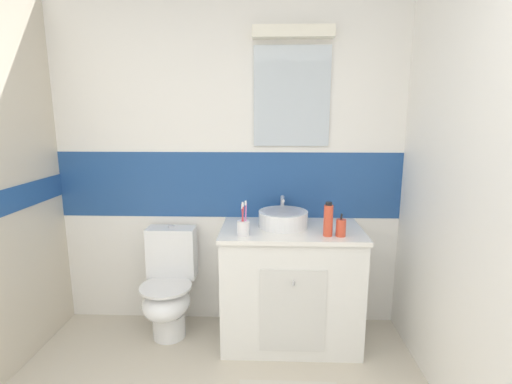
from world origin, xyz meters
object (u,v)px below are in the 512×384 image
at_px(sink_basin, 283,218).
at_px(toothbrush_cup, 243,227).
at_px(shampoo_bottle_tall, 328,220).
at_px(toilet, 169,287).
at_px(soap_dispenser, 341,228).

xyz_separation_m(sink_basin, toothbrush_cup, (-0.27, -0.21, -0.00)).
relative_size(sink_basin, shampoo_bottle_tall, 1.74).
height_order(sink_basin, toothbrush_cup, toothbrush_cup).
bearing_deg(shampoo_bottle_tall, toothbrush_cup, -178.83).
relative_size(toilet, soap_dispenser, 5.29).
bearing_deg(toilet, soap_dispenser, -9.92).
height_order(toothbrush_cup, shampoo_bottle_tall, toothbrush_cup).
bearing_deg(toothbrush_cup, sink_basin, 38.80).
bearing_deg(shampoo_bottle_tall, sink_basin, 144.36).
distance_m(toilet, toothbrush_cup, 0.81).
distance_m(toothbrush_cup, shampoo_bottle_tall, 0.55).
xyz_separation_m(toilet, soap_dispenser, (1.20, -0.21, 0.54)).
height_order(sink_basin, toilet, sink_basin).
relative_size(toothbrush_cup, soap_dispenser, 1.52).
relative_size(toilet, toothbrush_cup, 3.49).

